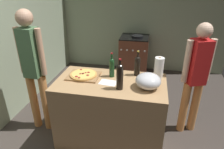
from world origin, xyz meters
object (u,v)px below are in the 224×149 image
object	(u,v)px
person_in_red	(196,74)
wine_bottle_green	(137,65)
mixing_bowl	(148,81)
person_in_stripes	(33,66)
wine_bottle_dark	(120,76)
wine_bottle_amber	(112,67)
stove	(134,56)
paper_towel_roll	(159,68)
pizza	(84,74)

from	to	relation	value
person_in_red	wine_bottle_green	bearing A→B (deg)	-169.32
mixing_bowl	person_in_stripes	xyz separation A→B (m)	(-1.50, 0.10, 0.02)
wine_bottle_dark	person_in_stripes	distance (m)	1.20
person_in_red	wine_bottle_amber	bearing A→B (deg)	-167.03
person_in_stripes	person_in_red	distance (m)	2.14
mixing_bowl	wine_bottle_green	xyz separation A→B (m)	(-0.15, 0.32, 0.05)
wine_bottle_green	person_in_red	size ratio (longest dim) A/B	0.21
wine_bottle_green	stove	size ratio (longest dim) A/B	0.36
paper_towel_roll	wine_bottle_dark	xyz separation A→B (m)	(-0.43, -0.38, 0.03)
person_in_stripes	wine_bottle_amber	bearing A→B (deg)	5.99
pizza	person_in_stripes	size ratio (longest dim) A/B	0.20
wine_bottle_green	person_in_red	world-z (taller)	person_in_red
pizza	stove	world-z (taller)	pizza
person_in_red	pizza	bearing A→B (deg)	-167.26
paper_towel_roll	wine_bottle_green	xyz separation A→B (m)	(-0.27, 0.02, 0.01)
pizza	paper_towel_roll	size ratio (longest dim) A/B	1.25
mixing_bowl	person_in_red	distance (m)	0.76
wine_bottle_amber	person_in_stripes	xyz separation A→B (m)	(-1.04, -0.11, -0.03)
wine_bottle_green	paper_towel_roll	bearing A→B (deg)	-4.91
pizza	wine_bottle_dark	distance (m)	0.57
pizza	person_in_red	size ratio (longest dim) A/B	0.22
pizza	person_in_red	world-z (taller)	person_in_red
mixing_bowl	stove	bearing A→B (deg)	99.26
pizza	mixing_bowl	distance (m)	0.84
stove	person_in_stripes	bearing A→B (deg)	-118.08
stove	person_in_red	xyz separation A→B (m)	(0.97, -1.78, 0.46)
wine_bottle_dark	stove	world-z (taller)	wine_bottle_dark
pizza	paper_towel_roll	world-z (taller)	paper_towel_roll
mixing_bowl	wine_bottle_amber	size ratio (longest dim) A/B	0.91
stove	person_in_stripes	distance (m)	2.48
wine_bottle_dark	person_in_stripes	bearing A→B (deg)	170.94
stove	person_in_red	size ratio (longest dim) A/B	0.59
paper_towel_roll	wine_bottle_amber	bearing A→B (deg)	-172.14
pizza	paper_towel_roll	xyz separation A→B (m)	(0.94, 0.16, 0.10)
paper_towel_roll	person_in_stripes	size ratio (longest dim) A/B	0.16
wine_bottle_dark	stove	bearing A→B (deg)	91.19
pizza	wine_bottle_dark	bearing A→B (deg)	-23.60
wine_bottle_amber	person_in_red	size ratio (longest dim) A/B	0.20
wine_bottle_dark	stove	xyz separation A→B (m)	(-0.05, 2.32, -0.61)
wine_bottle_amber	wine_bottle_green	world-z (taller)	wine_bottle_green
wine_bottle_green	stove	world-z (taller)	wine_bottle_green
stove	wine_bottle_green	bearing A→B (deg)	-83.72
person_in_red	stove	bearing A→B (deg)	118.58
paper_towel_roll	wine_bottle_green	world-z (taller)	wine_bottle_green
wine_bottle_dark	wine_bottle_amber	distance (m)	0.34
paper_towel_roll	wine_bottle_dark	world-z (taller)	wine_bottle_dark
pizza	wine_bottle_amber	distance (m)	0.38
wine_bottle_dark	person_in_stripes	size ratio (longest dim) A/B	0.21
stove	person_in_red	bearing A→B (deg)	-61.42
paper_towel_roll	person_in_stripes	world-z (taller)	person_in_stripes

